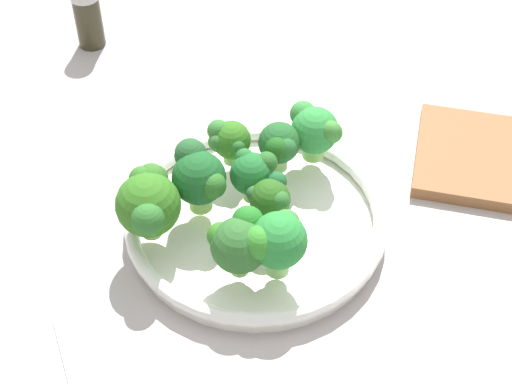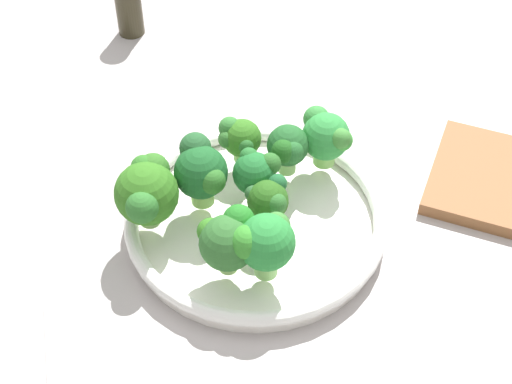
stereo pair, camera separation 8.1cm
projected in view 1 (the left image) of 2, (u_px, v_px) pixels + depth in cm
name	position (u px, v px, depth cm)	size (l,w,h in cm)	color
ground_plane	(232.00, 225.00, 87.56)	(130.00, 130.00, 2.50)	#ADA6A4
bowl	(256.00, 220.00, 84.42)	(28.62, 28.62, 2.87)	white
broccoli_floret_0	(199.00, 176.00, 80.85)	(7.45, 5.78, 7.56)	#96CE60
broccoli_floret_1	(239.00, 241.00, 75.15)	(6.07, 6.31, 6.88)	#9CCD6E
broccoli_floret_2	(280.00, 145.00, 85.19)	(5.06, 5.05, 6.15)	#94D172
broccoli_floret_3	(229.00, 140.00, 86.70)	(5.09, 4.83, 5.38)	#7FBC5A
broccoli_floret_4	(148.00, 203.00, 78.19)	(6.78, 6.94, 7.62)	#90BF69
broccoli_floret_5	(271.00, 199.00, 80.04)	(4.72, 4.87, 5.54)	#9FD96C
broccoli_floret_6	(277.00, 241.00, 74.53)	(5.71, 6.63, 7.43)	#8ACD6A
broccoli_floret_7	(315.00, 130.00, 86.81)	(7.06, 5.41, 6.61)	#8CD162
broccoli_floret_8	(252.00, 172.00, 82.30)	(4.97, 5.13, 6.00)	#88BC53
pepper_shaker	(88.00, 17.00, 106.89)	(3.92, 3.92, 8.75)	#36301F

